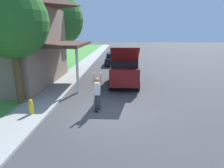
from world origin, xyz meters
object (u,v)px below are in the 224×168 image
Objects in this scene: lawn_tree_near at (11,22)px; skateboarder at (97,91)px; car_down_street at (114,59)px; skateboard at (97,108)px; suv_parked at (124,68)px; fire_hydrant at (31,107)px; lawn_tree_far at (58,20)px.

lawn_tree_near is 5.30m from skateboarder.
car_down_street is 13.87m from skateboard.
lawn_tree_near is 1.15× the size of suv_parked.
lawn_tree_near is 8.49× the size of fire_hydrant.
skateboarder is 3.11m from fire_hydrant.
lawn_tree_near is 7.63× the size of skateboard.
lawn_tree_far reaches higher than car_down_street.
suv_parked reaches higher than car_down_street.
lawn_tree_far is at bearing 138.54° from suv_parked.
car_down_street is (5.26, 3.42, -4.11)m from lawn_tree_far.
skateboarder is (5.02, -10.44, -3.81)m from lawn_tree_far.
car_down_street reaches higher than fire_hydrant.
skateboard is at bearing -175.01° from skateboarder.
lawn_tree_near is at bearing 172.08° from skateboarder.
suv_parked is at bearing 37.87° from lawn_tree_near.
lawn_tree_far reaches higher than lawn_tree_near.
skateboard is at bearing 16.36° from fire_hydrant.
car_down_street is at bearing 71.69° from lawn_tree_near.
fire_hydrant is (1.21, -1.44, -3.75)m from lawn_tree_near.
skateboarder is 0.87m from skateboard.
lawn_tree_near is at bearing 130.12° from fire_hydrant.
lawn_tree_near is 14.42m from car_down_street.
lawn_tree_far is 1.61× the size of car_down_street.
fire_hydrant is (-2.91, -0.86, 0.35)m from skateboard.
skateboarder is (4.16, -0.58, -3.23)m from lawn_tree_near.
lawn_tree_far is 3.85× the size of skateboarder.
car_down_street is (4.39, 13.28, -3.53)m from lawn_tree_near.
skateboarder reaches higher than car_down_street.
lawn_tree_far is at bearing 100.41° from fire_hydrant.
lawn_tree_far reaches higher than skateboarder.
skateboarder is at bearing -7.92° from lawn_tree_near.
skateboarder is (-1.32, -4.84, -0.24)m from suv_parked.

